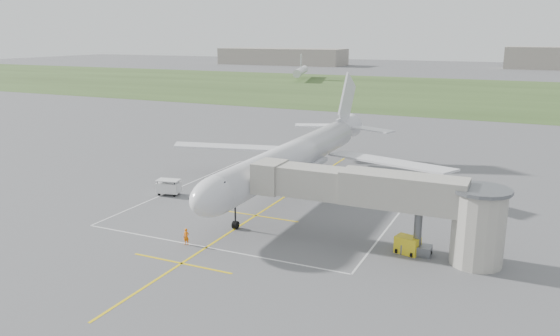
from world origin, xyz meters
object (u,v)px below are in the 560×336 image
at_px(ramp_worker_nose, 186,237).
at_px(baggage_cart, 169,187).
at_px(jet_bridge, 394,201).
at_px(gpu_unit, 407,245).
at_px(ramp_worker_wing, 247,175).
at_px(airliner, 295,157).

bearing_deg(ramp_worker_nose, baggage_cart, 122.41).
relative_size(jet_bridge, gpu_unit, 9.95).
relative_size(ramp_worker_nose, ramp_worker_wing, 0.94).
distance_m(gpu_unit, ramp_worker_nose, 20.35).
xyz_separation_m(gpu_unit, ramp_worker_nose, (-19.25, -6.60, 0.02)).
distance_m(airliner, gpu_unit, 22.68).
bearing_deg(airliner, jet_bridge, -42.19).
distance_m(ramp_worker_nose, ramp_worker_wing, 22.94).
distance_m(airliner, baggage_cart, 16.01).
bearing_deg(ramp_worker_nose, gpu_unit, 9.89).
height_order(airliner, jet_bridge, airliner).
distance_m(jet_bridge, ramp_worker_wing, 28.23).
height_order(gpu_unit, baggage_cart, baggage_cart).
xyz_separation_m(jet_bridge, baggage_cart, (-29.03, 6.03, -3.77)).
bearing_deg(ramp_worker_nose, jet_bridge, 11.61).
height_order(gpu_unit, ramp_worker_nose, ramp_worker_nose).
xyz_separation_m(jet_bridge, ramp_worker_nose, (-17.79, -6.70, -3.96)).
height_order(airliner, ramp_worker_wing, airliner).
bearing_deg(airliner, baggage_cart, -148.29).
distance_m(airliner, ramp_worker_nose, 21.36).
distance_m(jet_bridge, baggage_cart, 29.88).
xyz_separation_m(baggage_cart, ramp_worker_nose, (11.24, -12.73, -0.19)).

